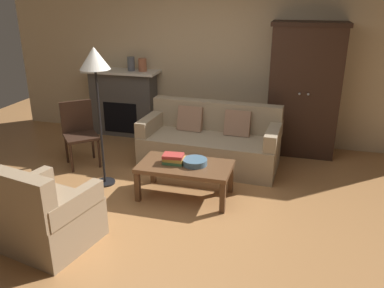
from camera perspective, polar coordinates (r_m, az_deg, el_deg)
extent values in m
plane|color=#B27A47|center=(4.61, -3.57, -9.35)|extent=(9.60, 9.60, 0.00)
cube|color=beige|center=(6.51, 3.55, 12.74)|extent=(7.20, 0.10, 2.80)
cube|color=#4C4947|center=(6.94, -9.74, 5.73)|extent=(1.10, 0.36, 1.08)
cube|color=black|center=(6.84, -10.27, 3.72)|extent=(0.60, 0.01, 0.52)
cube|color=white|center=(6.80, -10.10, 10.24)|extent=(1.26, 0.48, 0.04)
cube|color=#382319|center=(6.14, 15.78, 7.16)|extent=(1.00, 0.52, 1.89)
cube|color=#2F1E15|center=(5.99, 16.72, 16.24)|extent=(1.06, 0.55, 0.06)
sphere|color=#ADAFB5|center=(5.86, 15.20, 6.97)|extent=(0.04, 0.04, 0.04)
sphere|color=#ADAFB5|center=(5.86, 16.38, 6.86)|extent=(0.04, 0.04, 0.04)
cube|color=tan|center=(5.63, 2.50, -1.03)|extent=(1.94, 0.93, 0.44)
cube|color=tan|center=(5.80, 3.48, 4.11)|extent=(1.91, 0.27, 0.42)
cube|color=tan|center=(5.80, -5.86, 3.01)|extent=(0.20, 0.80, 0.22)
cube|color=tan|center=(5.36, 11.64, 1.17)|extent=(0.20, 0.80, 0.22)
cube|color=#9E755B|center=(5.77, -0.25, 3.67)|extent=(0.37, 0.20, 0.37)
cube|color=#9E755B|center=(5.60, 6.57, 2.99)|extent=(0.37, 0.20, 0.37)
cube|color=brown|center=(4.71, -1.00, -3.24)|extent=(1.10, 0.60, 0.05)
cube|color=brown|center=(4.74, -7.84, -6.10)|extent=(0.06, 0.06, 0.37)
cube|color=brown|center=(4.47, 4.42, -7.72)|extent=(0.06, 0.06, 0.37)
cube|color=brown|center=(5.17, -5.61, -3.60)|extent=(0.06, 0.06, 0.37)
cube|color=brown|center=(4.92, 5.60, -4.91)|extent=(0.06, 0.06, 0.37)
cylinder|color=slate|center=(4.68, 0.42, -2.59)|extent=(0.29, 0.29, 0.07)
cube|color=#427A4C|center=(4.73, -2.65, -2.58)|extent=(0.24, 0.18, 0.04)
cube|color=gold|center=(4.72, -2.59, -2.15)|extent=(0.24, 0.17, 0.04)
cube|color=#B73833|center=(4.70, -2.73, -1.71)|extent=(0.25, 0.19, 0.04)
cylinder|color=#565B66|center=(6.70, -8.75, 11.33)|extent=(0.12, 0.12, 0.23)
cylinder|color=#A86042|center=(6.63, -7.13, 11.23)|extent=(0.13, 0.13, 0.21)
cube|color=#997F60|center=(4.18, -19.50, -10.77)|extent=(0.90, 0.90, 0.42)
cube|color=#997F60|center=(3.80, -23.64, -7.08)|extent=(0.78, 0.31, 0.46)
cube|color=#997F60|center=(3.81, -16.58, -8.22)|extent=(0.26, 0.71, 0.20)
cube|color=#997F60|center=(4.26, -23.11, -5.90)|extent=(0.26, 0.71, 0.20)
cube|color=#382319|center=(5.79, -15.65, 1.03)|extent=(0.62, 0.62, 0.04)
cylinder|color=#382319|center=(5.66, -16.92, -1.99)|extent=(0.04, 0.04, 0.41)
cylinder|color=#382319|center=(5.72, -13.20, -1.37)|extent=(0.04, 0.04, 0.41)
cylinder|color=#382319|center=(6.01, -17.57, -0.72)|extent=(0.04, 0.04, 0.41)
cylinder|color=#382319|center=(6.07, -14.06, -0.14)|extent=(0.04, 0.04, 0.41)
cube|color=#382319|center=(5.90, -16.27, 3.86)|extent=(0.36, 0.32, 0.45)
cylinder|color=black|center=(5.31, -12.38, -5.39)|extent=(0.26, 0.26, 0.02)
cylinder|color=black|center=(5.03, -13.03, 2.19)|extent=(0.03, 0.03, 1.50)
cone|color=white|center=(4.84, -13.87, 11.90)|extent=(0.36, 0.36, 0.26)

